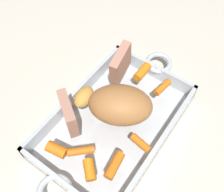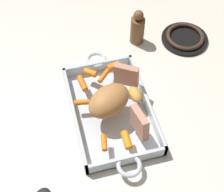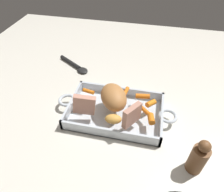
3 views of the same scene
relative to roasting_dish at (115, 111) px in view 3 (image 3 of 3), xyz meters
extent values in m
plane|color=silver|center=(0.00, 0.00, -0.01)|extent=(1.79, 1.79, 0.00)
cube|color=silver|center=(0.00, 0.00, -0.01)|extent=(0.37, 0.24, 0.01)
cube|color=silver|center=(0.00, 0.12, 0.01)|extent=(0.37, 0.01, 0.05)
cube|color=silver|center=(0.00, -0.12, 0.01)|extent=(0.37, 0.01, 0.05)
cube|color=silver|center=(0.18, 0.00, 0.01)|extent=(0.01, 0.24, 0.05)
cube|color=silver|center=(-0.18, 0.00, 0.01)|extent=(0.01, 0.24, 0.05)
torus|color=silver|center=(0.20, 0.00, 0.02)|extent=(0.07, 0.07, 0.01)
torus|color=silver|center=(-0.20, 0.00, 0.02)|extent=(0.07, 0.07, 0.01)
ellipsoid|color=#B2753F|center=(-0.01, 0.01, 0.07)|extent=(0.15, 0.17, 0.08)
cube|color=tan|center=(0.07, -0.07, 0.07)|extent=(0.06, 0.08, 0.08)
cube|color=tan|center=(-0.10, -0.06, 0.07)|extent=(0.09, 0.04, 0.09)
cylinder|color=orange|center=(0.14, -0.05, 0.04)|extent=(0.03, 0.05, 0.03)
cylinder|color=orange|center=(-0.13, -0.01, 0.04)|extent=(0.05, 0.02, 0.02)
cylinder|color=orange|center=(0.11, -0.01, 0.04)|extent=(0.05, 0.05, 0.02)
cylinder|color=orange|center=(-0.12, 0.05, 0.04)|extent=(0.05, 0.02, 0.02)
cylinder|color=orange|center=(0.10, 0.07, 0.04)|extent=(0.06, 0.03, 0.02)
cylinder|color=orange|center=(0.13, 0.03, 0.04)|extent=(0.04, 0.05, 0.02)
cylinder|color=orange|center=(0.03, 0.08, 0.04)|extent=(0.02, 0.05, 0.02)
ellipsoid|color=gold|center=(0.01, -0.08, 0.05)|extent=(0.06, 0.05, 0.03)
cylinder|color=black|center=(-0.31, 0.30, 0.00)|extent=(0.14, 0.10, 0.02)
ellipsoid|color=black|center=(-0.22, 0.25, -0.01)|extent=(0.08, 0.07, 0.01)
cylinder|color=brown|center=(0.29, -0.17, 0.04)|extent=(0.05, 0.05, 0.10)
sphere|color=brown|center=(0.29, -0.17, 0.11)|extent=(0.04, 0.04, 0.04)
camera|label=1|loc=(0.24, 0.16, 0.54)|focal=41.84mm
camera|label=2|loc=(-0.56, 0.14, 0.88)|focal=53.86mm
camera|label=3|loc=(0.10, -0.54, 0.59)|focal=32.15mm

